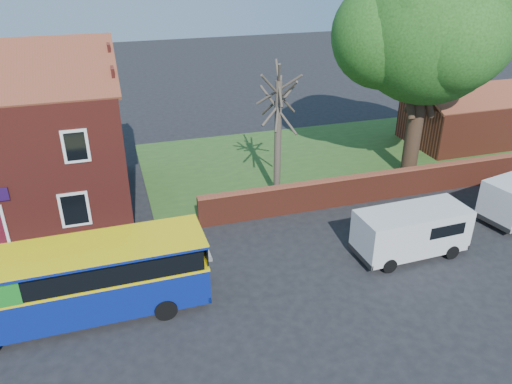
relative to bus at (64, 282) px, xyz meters
name	(u,v)px	position (x,y,z in m)	size (l,w,h in m)	color
ground	(182,331)	(3.77, -1.90, -1.64)	(120.00, 120.00, 0.00)	black
grass_strip	(348,156)	(16.77, 11.10, -1.62)	(26.00, 12.00, 0.04)	#426B28
boundary_wall	(399,183)	(16.77, 5.10, -0.83)	(22.00, 0.38, 1.60)	maroon
outbuilding	(469,119)	(25.77, 11.10, -0.03)	(8.20, 5.06, 4.17)	maroon
bus	(64,282)	(0.00, 0.00, 0.00)	(9.49, 2.56, 2.89)	navy
van_near	(411,230)	(14.20, 0.05, -0.44)	(4.97, 2.18, 2.15)	silver
large_tree	(428,31)	(18.97, 7.66, 6.59)	(10.30, 8.15, 12.57)	black
bare_tree	(278,135)	(10.49, 7.11, 1.90)	(2.59, 3.09, 6.91)	#4C4238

